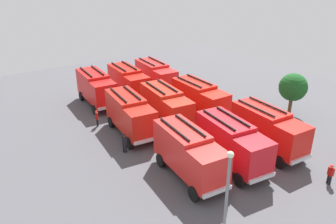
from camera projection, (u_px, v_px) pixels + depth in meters
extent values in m
plane|color=#4C4C51|center=(168.00, 124.00, 33.96)|extent=(54.73, 54.73, 0.00)
cube|color=red|center=(104.00, 94.00, 36.13)|extent=(2.34, 2.62, 2.60)
cube|color=#8C9EAD|center=(107.00, 94.00, 35.18)|extent=(0.20, 2.13, 1.46)
cube|color=red|center=(93.00, 84.00, 38.82)|extent=(4.94, 2.78, 2.90)
cube|color=black|center=(97.00, 70.00, 38.51)|extent=(4.32, 0.37, 0.12)
cube|color=black|center=(86.00, 72.00, 37.87)|extent=(4.32, 0.37, 0.12)
cube|color=silver|center=(108.00, 107.00, 35.65)|extent=(0.34, 2.38, 0.28)
cylinder|color=black|center=(115.00, 106.00, 37.16)|extent=(1.12, 0.41, 1.10)
cylinder|color=black|center=(95.00, 110.00, 36.04)|extent=(1.12, 0.41, 1.10)
cylinder|color=black|center=(100.00, 92.00, 41.01)|extent=(1.12, 0.41, 1.10)
cylinder|color=black|center=(81.00, 96.00, 39.89)|extent=(1.12, 0.41, 1.10)
cube|color=red|center=(140.00, 124.00, 29.30)|extent=(2.44, 2.71, 2.60)
cube|color=#8C9EAD|center=(145.00, 125.00, 28.33)|extent=(0.29, 2.12, 1.46)
cube|color=red|center=(126.00, 109.00, 32.06)|extent=(5.03, 2.97, 2.90)
cube|color=black|center=(132.00, 92.00, 31.72)|extent=(4.31, 0.55, 0.12)
cube|color=black|center=(118.00, 95.00, 31.13)|extent=(4.31, 0.55, 0.12)
cube|color=silver|center=(146.00, 141.00, 28.80)|extent=(0.44, 2.38, 0.28)
cylinder|color=black|center=(154.00, 137.00, 30.29)|extent=(1.13, 0.46, 1.10)
cylinder|color=black|center=(130.00, 143.00, 29.25)|extent=(1.13, 0.46, 1.10)
cylinder|color=black|center=(133.00, 117.00, 34.23)|extent=(1.13, 0.46, 1.10)
cylinder|color=black|center=(111.00, 122.00, 33.19)|extent=(1.13, 0.46, 1.10)
cube|color=red|center=(208.00, 169.00, 22.78)|extent=(2.41, 2.68, 2.60)
cube|color=#8C9EAD|center=(217.00, 172.00, 21.81)|extent=(0.27, 2.12, 1.46)
cube|color=red|center=(182.00, 145.00, 25.52)|extent=(5.00, 2.91, 2.90)
cube|color=black|center=(190.00, 125.00, 25.19)|extent=(4.31, 0.50, 0.12)
cube|color=black|center=(174.00, 129.00, 24.58)|extent=(4.31, 0.50, 0.12)
cube|color=silver|center=(217.00, 192.00, 22.28)|extent=(0.41, 2.38, 0.28)
cylinder|color=black|center=(222.00, 184.00, 23.78)|extent=(1.13, 0.45, 1.10)
cylinder|color=black|center=(194.00, 194.00, 22.71)|extent=(1.13, 0.45, 1.10)
cylinder|color=black|center=(186.00, 153.00, 27.70)|extent=(1.13, 0.45, 1.10)
cylinder|color=black|center=(161.00, 160.00, 26.63)|extent=(1.13, 0.45, 1.10)
cube|color=red|center=(137.00, 87.00, 38.09)|extent=(2.33, 2.62, 2.60)
cube|color=#8C9EAD|center=(141.00, 88.00, 37.14)|extent=(0.20, 2.13, 1.46)
cube|color=red|center=(124.00, 78.00, 40.77)|extent=(4.93, 2.76, 2.90)
cube|color=black|center=(129.00, 65.00, 40.46)|extent=(4.32, 0.36, 0.12)
cube|color=black|center=(119.00, 67.00, 39.82)|extent=(4.32, 0.36, 0.12)
cube|color=silver|center=(142.00, 100.00, 37.61)|extent=(0.33, 2.38, 0.28)
cylinder|color=black|center=(147.00, 99.00, 39.12)|extent=(1.12, 0.41, 1.10)
cylinder|color=black|center=(129.00, 102.00, 37.99)|extent=(1.12, 0.41, 1.10)
cylinder|color=black|center=(130.00, 87.00, 42.97)|extent=(1.12, 0.41, 1.10)
cylinder|color=black|center=(113.00, 90.00, 41.84)|extent=(1.12, 0.41, 1.10)
cube|color=red|center=(178.00, 114.00, 31.16)|extent=(2.43, 2.70, 2.60)
cube|color=#8C9EAD|center=(184.00, 115.00, 30.19)|extent=(0.29, 2.12, 1.46)
cube|color=red|center=(161.00, 101.00, 33.91)|extent=(5.02, 2.95, 2.90)
cube|color=black|center=(167.00, 85.00, 33.58)|extent=(4.31, 0.54, 0.12)
cube|color=black|center=(155.00, 87.00, 32.98)|extent=(4.31, 0.54, 0.12)
cube|color=silver|center=(184.00, 130.00, 30.66)|extent=(0.43, 2.38, 0.28)
cylinder|color=black|center=(190.00, 127.00, 32.15)|extent=(1.13, 0.46, 1.10)
cylinder|color=black|center=(168.00, 133.00, 31.10)|extent=(1.13, 0.46, 1.10)
cylinder|color=black|center=(166.00, 110.00, 36.09)|extent=(1.13, 0.46, 1.10)
cylinder|color=black|center=(146.00, 114.00, 35.04)|extent=(1.13, 0.46, 1.10)
cube|color=red|center=(253.00, 157.00, 24.22)|extent=(2.47, 2.73, 2.60)
cube|color=#8C9EAD|center=(263.00, 160.00, 23.24)|extent=(0.32, 2.12, 1.46)
cube|color=red|center=(224.00, 135.00, 27.00)|extent=(5.05, 3.02, 2.90)
cube|color=black|center=(232.00, 116.00, 26.65)|extent=(4.31, 0.61, 0.12)
cube|color=black|center=(218.00, 119.00, 26.07)|extent=(4.31, 0.61, 0.12)
cube|color=silver|center=(262.00, 178.00, 23.71)|extent=(0.47, 2.38, 0.28)
cylinder|color=black|center=(264.00, 171.00, 25.19)|extent=(1.13, 0.47, 1.10)
cylinder|color=black|center=(240.00, 180.00, 24.17)|extent=(1.13, 0.47, 1.10)
cylinder|color=black|center=(226.00, 144.00, 29.16)|extent=(1.13, 0.47, 1.10)
cylinder|color=black|center=(203.00, 150.00, 28.15)|extent=(1.13, 0.47, 1.10)
cube|color=red|center=(165.00, 81.00, 40.20)|extent=(2.35, 2.63, 2.60)
cube|color=#8C9EAD|center=(170.00, 81.00, 39.25)|extent=(0.21, 2.13, 1.46)
cube|color=red|center=(152.00, 73.00, 42.90)|extent=(4.94, 2.79, 2.90)
cube|color=black|center=(156.00, 60.00, 42.58)|extent=(4.32, 0.38, 0.12)
cube|color=black|center=(147.00, 62.00, 41.94)|extent=(4.32, 0.38, 0.12)
cube|color=silver|center=(170.00, 93.00, 39.72)|extent=(0.34, 2.38, 0.28)
cylinder|color=black|center=(174.00, 92.00, 41.23)|extent=(1.12, 0.42, 1.10)
cylinder|color=black|center=(158.00, 95.00, 40.11)|extent=(1.12, 0.42, 1.10)
cylinder|color=black|center=(156.00, 81.00, 45.09)|extent=(1.12, 0.42, 1.10)
cylinder|color=black|center=(140.00, 84.00, 43.97)|extent=(1.12, 0.42, 1.10)
cube|color=red|center=(215.00, 106.00, 33.01)|extent=(2.23, 2.53, 2.60)
cube|color=#8C9EAD|center=(222.00, 107.00, 32.08)|extent=(0.11, 2.13, 1.46)
cube|color=red|center=(194.00, 94.00, 35.62)|extent=(4.83, 2.56, 2.90)
cube|color=black|center=(199.00, 79.00, 35.33)|extent=(4.32, 0.17, 0.12)
cube|color=black|center=(189.00, 82.00, 34.64)|extent=(4.32, 0.17, 0.12)
cube|color=silver|center=(222.00, 121.00, 32.55)|extent=(0.23, 2.38, 0.28)
cylinder|color=black|center=(224.00, 118.00, 34.08)|extent=(1.10, 0.36, 1.10)
cylinder|color=black|center=(206.00, 124.00, 32.88)|extent=(1.10, 0.36, 1.10)
cylinder|color=black|center=(195.00, 103.00, 37.83)|extent=(1.10, 0.36, 1.10)
cylinder|color=black|center=(178.00, 108.00, 36.62)|extent=(1.10, 0.36, 1.10)
cube|color=red|center=(291.00, 140.00, 26.49)|extent=(2.34, 2.62, 2.60)
cube|color=#8C9EAD|center=(303.00, 142.00, 25.54)|extent=(0.20, 2.13, 1.46)
cube|color=red|center=(260.00, 123.00, 29.18)|extent=(4.93, 2.77, 2.90)
cube|color=black|center=(267.00, 105.00, 28.87)|extent=(4.32, 0.36, 0.12)
cube|color=black|center=(256.00, 108.00, 28.22)|extent=(4.32, 0.36, 0.12)
cube|color=silver|center=(301.00, 159.00, 26.01)|extent=(0.33, 2.38, 0.28)
cylinder|color=black|center=(300.00, 154.00, 27.52)|extent=(1.12, 0.41, 1.10)
cylinder|color=black|center=(280.00, 162.00, 26.40)|extent=(1.12, 0.41, 1.10)
cylinder|color=black|center=(257.00, 131.00, 31.37)|extent=(1.12, 0.41, 1.10)
cylinder|color=black|center=(238.00, 137.00, 30.24)|extent=(1.12, 0.41, 1.10)
cylinder|color=black|center=(97.00, 123.00, 33.38)|extent=(0.16, 0.16, 0.77)
cylinder|color=black|center=(98.00, 122.00, 33.57)|extent=(0.16, 0.16, 0.77)
cube|color=#B7140F|center=(97.00, 116.00, 33.18)|extent=(0.48, 0.41, 0.67)
sphere|color=beige|center=(96.00, 112.00, 33.00)|extent=(0.22, 0.22, 0.22)
cylinder|color=#B7140F|center=(96.00, 111.00, 32.97)|extent=(0.27, 0.27, 0.07)
cylinder|color=black|center=(330.00, 180.00, 24.45)|extent=(0.16, 0.16, 0.75)
cylinder|color=black|center=(328.00, 179.00, 24.63)|extent=(0.16, 0.16, 0.75)
cube|color=#B7140F|center=(331.00, 172.00, 24.26)|extent=(0.46, 0.33, 0.65)
sphere|color=tan|center=(332.00, 167.00, 24.08)|extent=(0.21, 0.21, 0.21)
cylinder|color=#B7140F|center=(332.00, 166.00, 24.05)|extent=(0.26, 0.26, 0.06)
cylinder|color=black|center=(126.00, 148.00, 28.71)|extent=(0.16, 0.16, 0.80)
cylinder|color=black|center=(124.00, 148.00, 28.71)|extent=(0.16, 0.16, 0.80)
cube|color=black|center=(124.00, 141.00, 28.41)|extent=(0.43, 0.48, 0.70)
sphere|color=brown|center=(124.00, 136.00, 28.22)|extent=(0.23, 0.23, 0.23)
cylinder|color=black|center=(124.00, 135.00, 28.18)|extent=(0.28, 0.28, 0.07)
cylinder|color=brown|center=(290.00, 106.00, 35.99)|extent=(0.37, 0.37, 1.87)
sphere|color=#19511E|center=(293.00, 87.00, 35.10)|extent=(2.99, 2.99, 2.99)
cone|color=#F2600C|center=(175.00, 143.00, 29.82)|extent=(0.44, 0.44, 0.62)
cylinder|color=slate|center=(226.00, 209.00, 17.37)|extent=(0.16, 0.16, 6.34)
sphere|color=#F2EFCC|center=(230.00, 155.00, 16.01)|extent=(0.36, 0.36, 0.36)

